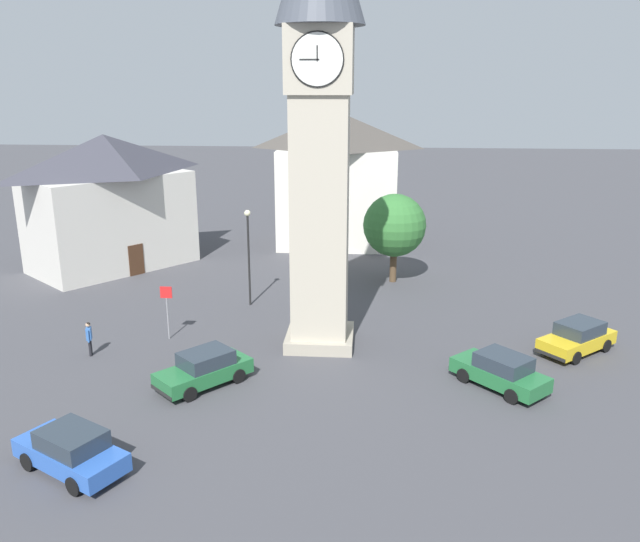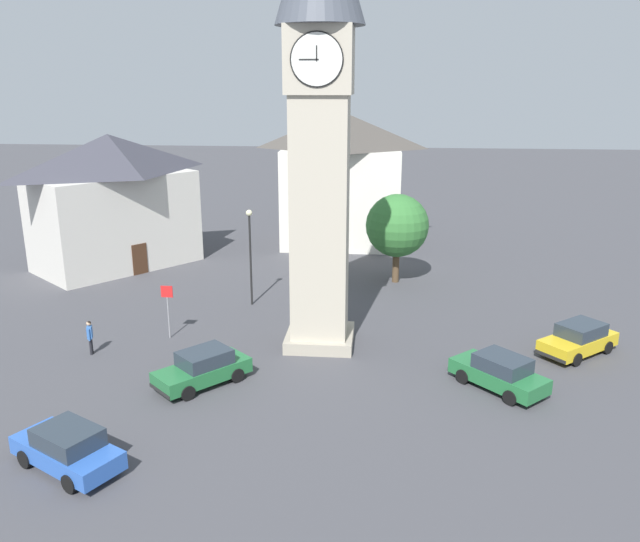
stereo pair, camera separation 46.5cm
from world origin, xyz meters
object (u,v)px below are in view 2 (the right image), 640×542
at_px(clock_tower, 320,82).
at_px(pedestrian, 90,334).
at_px(car_red_corner, 579,339).
at_px(building_terrace_right, 113,200).
at_px(lamp_post, 250,243).
at_px(road_sign, 168,303).
at_px(car_white_side, 203,368).
at_px(tree, 397,226).
at_px(car_silver_kerb, 67,448).
at_px(building_shop_left, 341,178).
at_px(car_blue_kerb, 499,372).

relative_size(clock_tower, pedestrian, 12.71).
distance_m(car_red_corner, building_terrace_right, 31.16).
height_order(lamp_post, road_sign, lamp_post).
height_order(car_red_corner, car_white_side, same).
bearing_deg(car_white_side, clock_tower, -132.97).
bearing_deg(tree, car_red_corner, 128.29).
bearing_deg(clock_tower, car_red_corner, 179.51).
bearing_deg(clock_tower, road_sign, 0.11).
relative_size(car_white_side, pedestrian, 2.47).
xyz_separation_m(car_red_corner, car_white_side, (17.09, 4.84, 0.00)).
bearing_deg(pedestrian, tree, -138.73).
bearing_deg(car_silver_kerb, car_white_side, -113.66).
bearing_deg(building_terrace_right, clock_tower, 140.85).
relative_size(lamp_post, road_sign, 2.02).
bearing_deg(car_silver_kerb, building_shop_left, -102.76).
bearing_deg(car_white_side, car_blue_kerb, -176.50).
xyz_separation_m(car_red_corner, pedestrian, (23.33, 2.21, 0.25)).
height_order(car_blue_kerb, car_red_corner, same).
relative_size(tree, building_terrace_right, 0.47).
height_order(car_red_corner, building_terrace_right, building_terrace_right).
relative_size(car_blue_kerb, building_terrace_right, 0.34).
xyz_separation_m(car_blue_kerb, tree, (4.09, -14.86, 2.99)).
bearing_deg(clock_tower, car_silver_kerb, 56.96).
height_order(car_blue_kerb, tree, tree).
height_order(car_blue_kerb, car_white_side, same).
height_order(building_shop_left, lamp_post, building_shop_left).
bearing_deg(building_terrace_right, car_white_side, 121.95).
height_order(building_shop_left, building_terrace_right, building_shop_left).
bearing_deg(clock_tower, car_white_side, 47.03).
bearing_deg(clock_tower, lamp_post, -50.07).
bearing_deg(lamp_post, tree, -148.27).
distance_m(building_shop_left, road_sign, 22.08).
bearing_deg(car_red_corner, car_blue_kerb, 42.57).
bearing_deg(car_silver_kerb, tree, -117.29).
xyz_separation_m(car_blue_kerb, lamp_post, (12.59, -9.60, 2.96)).
relative_size(building_terrace_right, lamp_post, 2.19).
height_order(car_silver_kerb, car_white_side, same).
relative_size(car_blue_kerb, pedestrian, 2.46).
bearing_deg(building_terrace_right, car_red_corner, 155.46).
bearing_deg(building_terrace_right, lamp_post, 146.64).
bearing_deg(car_red_corner, clock_tower, -0.49).
bearing_deg(clock_tower, building_shop_left, -89.33).
xyz_separation_m(pedestrian, tree, (-14.81, -13.00, 2.74)).
relative_size(car_red_corner, building_shop_left, 0.41).
height_order(car_white_side, building_shop_left, building_shop_left).
distance_m(car_silver_kerb, pedestrian, 9.79).
height_order(car_white_side, road_sign, road_sign).
distance_m(car_silver_kerb, tree, 25.14).
bearing_deg(lamp_post, car_silver_kerb, 80.14).
height_order(car_silver_kerb, building_shop_left, building_shop_left).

